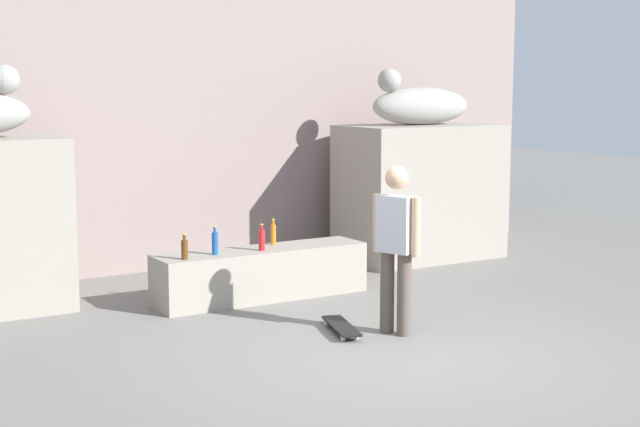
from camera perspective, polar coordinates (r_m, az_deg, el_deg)
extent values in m
plane|color=slate|center=(8.54, 5.36, -8.86)|extent=(40.00, 40.00, 0.00)
cube|color=gray|center=(12.76, -8.87, 9.36)|extent=(11.56, 0.60, 5.59)
cube|color=gray|center=(13.22, 6.11, 1.32)|extent=(2.21, 1.24, 1.88)
sphere|color=#9A9993|center=(10.58, -18.70, 7.74)|extent=(0.32, 0.32, 0.32)
ellipsoid|color=#9A9993|center=(13.13, 6.19, 6.53)|extent=(1.60, 0.57, 0.52)
sphere|color=#9A9993|center=(12.80, 4.25, 8.11)|extent=(0.32, 0.32, 0.32)
cube|color=gray|center=(10.77, -3.60, -3.68)|extent=(2.52, 0.61, 0.58)
cylinder|color=brown|center=(9.21, 5.16, -4.95)|extent=(0.14, 0.14, 0.82)
cylinder|color=brown|center=(9.32, 4.12, -4.79)|extent=(0.14, 0.14, 0.82)
cube|color=silver|center=(9.14, 4.69, -0.65)|extent=(0.31, 0.41, 0.56)
sphere|color=tan|center=(9.08, 4.72, 2.19)|extent=(0.23, 0.23, 0.23)
cylinder|color=tan|center=(9.02, 5.88, -0.84)|extent=(0.09, 0.09, 0.58)
cylinder|color=tan|center=(9.26, 3.52, -0.58)|extent=(0.09, 0.09, 0.58)
cube|color=black|center=(9.36, 1.31, -6.87)|extent=(0.42, 0.82, 0.02)
cylinder|color=white|center=(9.63, 0.42, -6.69)|extent=(0.05, 0.06, 0.06)
cylinder|color=white|center=(9.67, 1.23, -6.63)|extent=(0.05, 0.06, 0.06)
cylinder|color=white|center=(9.07, 1.40, -7.62)|extent=(0.05, 0.06, 0.06)
cylinder|color=white|center=(9.11, 2.25, -7.55)|extent=(0.05, 0.06, 0.06)
cylinder|color=orange|center=(10.98, -2.87, -1.30)|extent=(0.06, 0.06, 0.23)
cylinder|color=orange|center=(10.95, -2.87, -0.54)|extent=(0.03, 0.03, 0.06)
cylinder|color=yellow|center=(10.95, -2.88, -0.35)|extent=(0.03, 0.03, 0.01)
cylinder|color=#593314|center=(10.15, -8.26, -2.21)|extent=(0.07, 0.07, 0.21)
cylinder|color=#593314|center=(10.13, -8.28, -1.46)|extent=(0.03, 0.03, 0.06)
cylinder|color=yellow|center=(10.12, -8.28, -1.26)|extent=(0.04, 0.04, 0.01)
cylinder|color=#194C99|center=(10.39, -6.42, -1.83)|extent=(0.07, 0.07, 0.25)
cylinder|color=#194C99|center=(10.36, -6.44, -1.00)|extent=(0.03, 0.03, 0.06)
cylinder|color=yellow|center=(10.35, -6.44, -0.80)|extent=(0.04, 0.04, 0.01)
cylinder|color=red|center=(10.59, -3.58, -1.65)|extent=(0.07, 0.07, 0.23)
cylinder|color=red|center=(10.57, -3.58, -0.87)|extent=(0.03, 0.03, 0.06)
cylinder|color=yellow|center=(10.56, -3.58, -0.67)|extent=(0.04, 0.04, 0.01)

